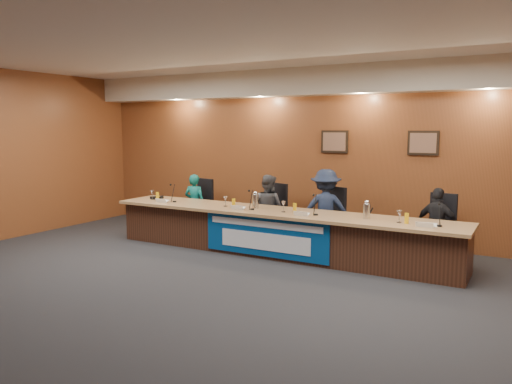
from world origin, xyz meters
TOP-DOWN VIEW (x-y plane):
  - floor at (0.00, 0.00)m, footprint 10.00×10.00m
  - ceiling at (0.00, 0.00)m, footprint 10.00×8.00m
  - wall_back at (0.00, 4.00)m, footprint 10.00×0.04m
  - soffit at (0.00, 3.75)m, footprint 10.00×0.50m
  - dais_body at (0.00, 2.40)m, footprint 6.00×0.80m
  - dais_top at (0.00, 2.35)m, footprint 6.10×0.95m
  - banner at (0.00, 1.99)m, footprint 2.20×0.02m
  - banner_text_upper at (0.00, 1.97)m, footprint 2.00×0.01m
  - banner_text_lower at (0.00, 1.97)m, footprint 1.60×0.01m
  - wall_photo_left at (0.40, 3.97)m, footprint 0.52×0.04m
  - wall_photo_right at (2.00, 3.97)m, footprint 0.52×0.04m
  - panelist_a at (-2.22, 3.12)m, footprint 0.47×0.35m
  - panelist_b at (-0.55, 3.12)m, footprint 0.66×0.54m
  - panelist_c at (0.58, 3.12)m, footprint 1.03×0.82m
  - panelist_d at (2.43, 3.12)m, footprint 0.75×0.43m
  - office_chair_a at (-2.22, 3.22)m, footprint 0.56×0.56m
  - office_chair_b at (-0.55, 3.22)m, footprint 0.60×0.60m
  - office_chair_c at (0.58, 3.22)m, footprint 0.63×0.63m
  - office_chair_d at (2.43, 3.22)m, footprint 0.54×0.54m
  - nameplate_a at (-2.23, 2.10)m, footprint 0.24×0.08m
  - microphone_a at (-2.05, 2.27)m, footprint 0.07×0.07m
  - juice_glass_a at (-2.50, 2.32)m, footprint 0.06×0.06m
  - water_glass_a at (-2.62, 2.31)m, footprint 0.08×0.08m
  - nameplate_b at (-0.59, 2.10)m, footprint 0.24×0.08m
  - microphone_b at (-0.38, 2.23)m, footprint 0.07×0.07m
  - juice_glass_b at (-0.77, 2.28)m, footprint 0.06×0.06m
  - water_glass_b at (-0.95, 2.30)m, footprint 0.08×0.08m
  - nameplate_c at (0.58, 2.08)m, footprint 0.24×0.08m
  - microphone_c at (0.75, 2.26)m, footprint 0.07×0.07m
  - juice_glass_c at (0.36, 2.34)m, footprint 0.06×0.06m
  - water_glass_c at (0.19, 2.27)m, footprint 0.08×0.08m
  - nameplate_d at (2.43, 2.10)m, footprint 0.24×0.08m
  - microphone_d at (2.59, 2.27)m, footprint 0.07×0.07m
  - juice_glass_d at (2.15, 2.27)m, footprint 0.06×0.06m
  - water_glass_d at (2.04, 2.27)m, footprint 0.08×0.08m
  - carafe_mid at (-0.40, 2.38)m, footprint 0.11×0.11m
  - carafe_right at (1.54, 2.35)m, footprint 0.11×0.11m
  - speakerphone at (-2.58, 2.44)m, footprint 0.32×0.32m
  - paper_stack at (2.44, 2.32)m, footprint 0.26×0.33m

SIDE VIEW (x-z plane):
  - floor at x=0.00m, z-range 0.00..0.00m
  - banner_text_lower at x=0.00m, z-range 0.16..0.44m
  - dais_body at x=0.00m, z-range 0.00..0.70m
  - banner at x=0.00m, z-range 0.05..0.71m
  - office_chair_a at x=-2.22m, z-range 0.44..0.52m
  - office_chair_b at x=-0.55m, z-range 0.44..0.52m
  - office_chair_c at x=0.58m, z-range 0.44..0.52m
  - office_chair_d at x=2.43m, z-range 0.44..0.52m
  - banner_text_upper at x=0.00m, z-range 0.53..0.63m
  - panelist_a at x=-2.22m, z-range 0.00..1.19m
  - panelist_d at x=2.43m, z-range 0.00..1.19m
  - panelist_b at x=-0.55m, z-range 0.00..1.26m
  - panelist_c at x=0.58m, z-range 0.00..1.40m
  - dais_top at x=0.00m, z-range 0.70..0.75m
  - paper_stack at x=2.44m, z-range 0.75..0.76m
  - microphone_a at x=-2.05m, z-range 0.75..0.77m
  - microphone_b at x=-0.38m, z-range 0.75..0.77m
  - microphone_c at x=0.75m, z-range 0.75..0.77m
  - microphone_d at x=2.59m, z-range 0.75..0.77m
  - speakerphone at x=-2.58m, z-range 0.75..0.80m
  - nameplate_a at x=-2.23m, z-range 0.74..0.85m
  - nameplate_b at x=-0.59m, z-range 0.74..0.85m
  - nameplate_c at x=0.58m, z-range 0.74..0.85m
  - nameplate_d at x=2.43m, z-range 0.74..0.85m
  - juice_glass_a at x=-2.50m, z-range 0.75..0.90m
  - juice_glass_b at x=-0.77m, z-range 0.75..0.90m
  - juice_glass_c at x=0.36m, z-range 0.75..0.90m
  - juice_glass_d at x=2.15m, z-range 0.75..0.90m
  - water_glass_a at x=-2.62m, z-range 0.75..0.93m
  - water_glass_b at x=-0.95m, z-range 0.75..0.93m
  - water_glass_c at x=0.19m, z-range 0.75..0.93m
  - water_glass_d at x=2.04m, z-range 0.75..0.93m
  - carafe_right at x=1.54m, z-range 0.75..0.98m
  - carafe_mid at x=-0.40m, z-range 0.75..0.99m
  - wall_back at x=0.00m, z-range 0.00..3.20m
  - wall_photo_left at x=0.40m, z-range 1.64..2.06m
  - wall_photo_right at x=2.00m, z-range 1.64..2.06m
  - soffit at x=0.00m, z-range 2.70..3.20m
  - ceiling at x=0.00m, z-range 3.18..3.22m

